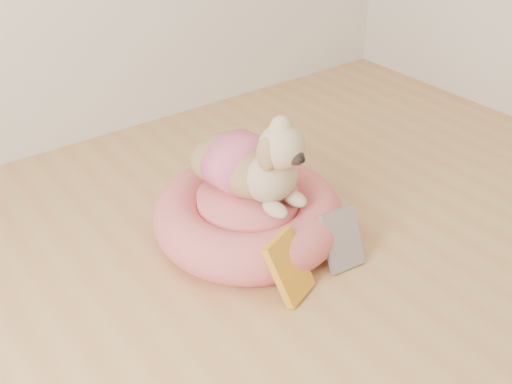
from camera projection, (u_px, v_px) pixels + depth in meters
pet_bed at (248, 215)px, 2.22m from camera, size 0.74×0.74×0.19m
dog at (252, 149)px, 2.08m from camera, size 0.41×0.55×0.37m
book_yellow at (289, 267)px, 1.94m from camera, size 0.19×0.18×0.22m
book_white at (342, 239)px, 2.07m from camera, size 0.16×0.13×0.21m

